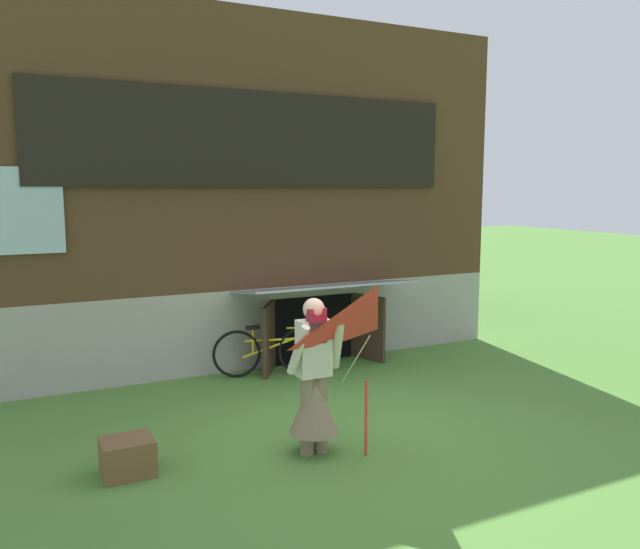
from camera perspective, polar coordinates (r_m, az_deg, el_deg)
The scene contains 6 objects.
ground_plane at distance 7.32m, azimuth 3.12°, elevation -14.28°, with size 60.00×60.00×0.00m, color #4C7F33.
log_house at distance 12.09m, azimuth -10.35°, elevation 7.27°, with size 8.58×6.57×5.33m.
person at distance 6.64m, azimuth -0.53°, elevation -10.25°, with size 0.61×0.53×1.64m.
kite at distance 6.22m, azimuth 5.20°, elevation -4.93°, with size 1.11×1.00×1.74m.
bicycle_yellow at distance 9.42m, azimuth -4.60°, elevation -6.87°, with size 1.63×0.44×0.76m.
wooden_crate at distance 6.62m, azimuth -16.91°, elevation -15.41°, with size 0.49×0.42×0.35m, color brown.
Camera 1 is at (-3.35, -5.90, 2.75)m, focal length 35.60 mm.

